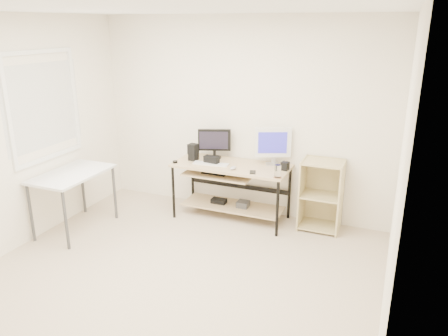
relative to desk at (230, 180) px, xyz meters
The scene contains 16 objects.
room 1.80m from the desk, 93.95° to the right, with size 4.01×4.01×2.62m.
desk is the anchor object (origin of this frame).
side_table 1.97m from the desk, 147.35° to the right, with size 0.60×1.00×0.75m.
shelf_unit 1.19m from the desk, ahead, with size 0.50×0.40×0.90m.
black_monitor 0.55m from the desk, 149.50° to the left, with size 0.42×0.19×0.40m.
white_imac 0.74m from the desk, 20.67° to the left, with size 0.44×0.22×0.49m.
keyboard 0.33m from the desk, 155.28° to the right, with size 0.46×0.13×0.02m, color silver.
mouse 0.32m from the desk, 56.89° to the right, with size 0.07×0.11×0.04m, color #B2B2B7.
center_speaker 0.35m from the desk, 163.21° to the right, with size 0.20×0.09×0.10m, color black.
speaker_left 0.61m from the desk, behind, with size 0.12×0.12×0.22m.
speaker_right 0.77m from the desk, ahead, with size 0.09×0.09×0.11m, color black.
audio_controller 0.57m from the desk, behind, with size 0.07×0.04×0.14m, color black.
volume_puck 0.75m from the desk, 162.17° to the right, with size 0.06×0.06×0.03m, color black.
smartphone 0.48m from the desk, 28.01° to the right, with size 0.07×0.13×0.01m, color black.
coaster 0.80m from the desk, 20.69° to the right, with size 0.10×0.10×0.01m, color #AF754F.
drinking_glass 0.82m from the desk, 20.69° to the right, with size 0.08×0.08×0.15m, color white.
Camera 1 is at (1.96, -3.33, 2.48)m, focal length 35.00 mm.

